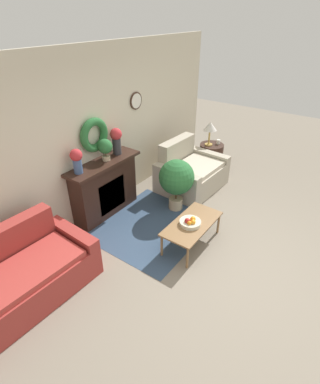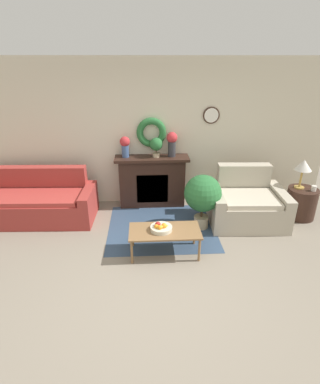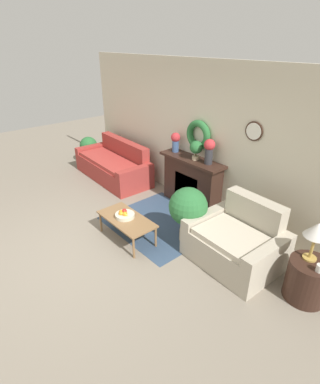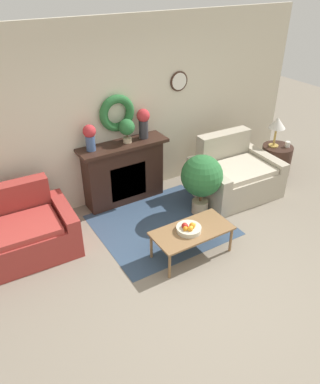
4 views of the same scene
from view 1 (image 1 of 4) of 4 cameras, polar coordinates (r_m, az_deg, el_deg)
name	(u,v)px [view 1 (image 1 of 4)]	position (r m, az deg, el deg)	size (l,w,h in m)	color
ground_plane	(231,269)	(4.40, 13.40, -14.09)	(16.00, 16.00, 0.00)	gray
floor_rug	(152,226)	(5.01, -1.45, -6.45)	(1.80, 1.61, 0.01)	#334760
wall_back	(90,137)	(4.94, -13.19, 10.08)	(6.80, 0.19, 2.70)	beige
fireplace	(105,187)	(5.17, -10.43, 0.85)	(1.37, 0.41, 0.98)	#331E16
couch_left	(6,286)	(4.09, -27.26, -15.69)	(2.13, 0.97, 0.87)	#9E332D
loveseat_right	(190,172)	(5.98, 5.81, 3.75)	(1.32, 1.05, 0.93)	#B2A893
coffee_table	(192,225)	(4.48, 6.13, -6.23)	(1.03, 0.51, 0.39)	olive
fruit_bowl	(190,222)	(4.40, 5.81, -5.74)	(0.32, 0.32, 0.12)	beige
side_table_by_loveseat	(211,156)	(6.86, 9.67, 6.78)	(0.52, 0.52, 0.55)	#331E16
table_lamp	(210,127)	(6.58, 9.52, 12.11)	(0.29, 0.29, 0.52)	#B28E42
mug	(218,142)	(6.80, 11.06, 9.38)	(0.09, 0.09, 0.09)	silver
vase_on_mantel_left	(77,159)	(4.57, -15.58, 6.01)	(0.18, 0.18, 0.38)	#3D5684
vase_on_mantel_right	(116,139)	(5.08, -8.32, 9.93)	(0.20, 0.20, 0.45)	#2D2D33
potted_plant_on_mantel	(105,147)	(4.90, -10.42, 8.36)	(0.24, 0.24, 0.36)	tan
potted_plant_floor_by_loveseat	(177,179)	(5.14, 3.16, 2.58)	(0.61, 0.61, 0.94)	tan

